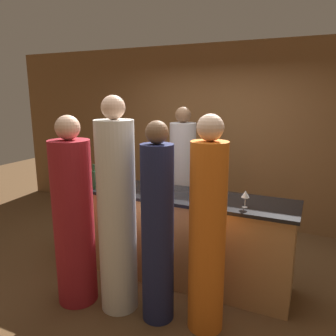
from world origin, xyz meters
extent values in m
plane|color=brown|center=(0.00, 0.00, 0.00)|extent=(14.00, 14.00, 0.00)
cube|color=brown|center=(0.00, 1.92, 1.40)|extent=(8.00, 0.06, 2.80)
cube|color=#B27F4C|center=(0.00, 0.00, 0.47)|extent=(2.60, 0.58, 0.95)
cube|color=black|center=(0.00, 0.00, 0.97)|extent=(2.66, 0.64, 0.03)
cylinder|color=#B2B2B7|center=(-0.20, 0.83, 0.84)|extent=(0.35, 0.35, 1.67)
sphere|color=brown|center=(-0.20, 0.83, 1.78)|extent=(0.21, 0.21, 0.21)
cylinder|color=maroon|center=(-0.67, -0.80, 0.81)|extent=(0.39, 0.39, 1.63)
sphere|color=tan|center=(-0.67, -0.80, 1.74)|extent=(0.23, 0.23, 0.23)
cylinder|color=silver|center=(-0.22, -0.72, 0.91)|extent=(0.35, 0.35, 1.82)
sphere|color=tan|center=(-0.22, -0.72, 1.92)|extent=(0.21, 0.21, 0.21)
cylinder|color=orange|center=(0.63, -0.65, 0.84)|extent=(0.31, 0.31, 1.67)
sphere|color=beige|center=(0.63, -0.65, 1.78)|extent=(0.22, 0.22, 0.22)
cylinder|color=#1E234C|center=(0.19, -0.72, 0.82)|extent=(0.29, 0.29, 1.63)
sphere|color=brown|center=(0.19, -0.72, 1.73)|extent=(0.20, 0.20, 0.20)
cylinder|color=#19381E|center=(-0.87, -0.20, 1.09)|extent=(0.08, 0.08, 0.20)
cylinder|color=#19381E|center=(-0.87, -0.20, 1.23)|extent=(0.03, 0.03, 0.08)
cylinder|color=silver|center=(-0.93, 0.18, 1.08)|extent=(0.20, 0.20, 0.19)
cylinder|color=silver|center=(0.83, -0.14, 0.99)|extent=(0.05, 0.05, 0.00)
cylinder|color=silver|center=(0.83, -0.14, 1.04)|extent=(0.01, 0.01, 0.09)
cone|color=silver|center=(0.83, -0.14, 1.12)|extent=(0.08, 0.08, 0.07)
cylinder|color=silver|center=(-1.11, 0.02, 0.99)|extent=(0.05, 0.05, 0.00)
cylinder|color=silver|center=(-1.11, 0.02, 1.04)|extent=(0.01, 0.01, 0.10)
cone|color=silver|center=(-1.11, 0.02, 1.13)|extent=(0.07, 0.07, 0.07)
cylinder|color=silver|center=(-0.39, -0.20, 0.99)|extent=(0.05, 0.05, 0.00)
cylinder|color=silver|center=(-0.39, -0.20, 1.04)|extent=(0.01, 0.01, 0.10)
cone|color=silver|center=(-0.39, -0.20, 1.13)|extent=(0.08, 0.08, 0.07)
camera|label=1|loc=(1.39, -3.12, 2.03)|focal=35.00mm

